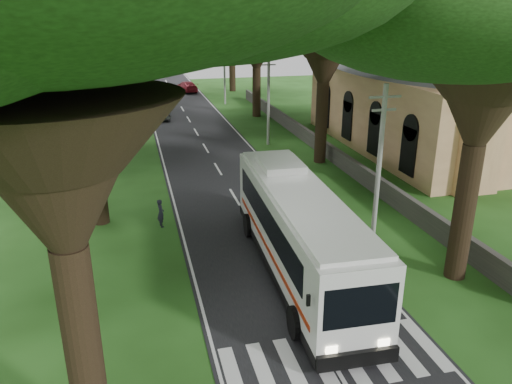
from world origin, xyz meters
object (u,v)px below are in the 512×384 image
(pole_mid, at_px, (268,96))
(distant_car_b, at_px, (153,95))
(coach_bus, at_px, (298,229))
(pole_near, at_px, (379,164))
(distant_car_c, at_px, (187,87))
(pedestrian, at_px, (161,213))
(distant_car_a, at_px, (160,113))
(church, at_px, (429,90))
(pole_far, at_px, (224,70))

(pole_mid, xyz_separation_m, distant_car_b, (-8.50, 24.61, -3.48))
(distant_car_b, bearing_deg, coach_bus, -84.47)
(pole_near, distance_m, distant_car_c, 50.79)
(pole_near, bearing_deg, pedestrian, 155.74)
(pole_mid, relative_size, coach_bus, 0.59)
(pole_near, distance_m, pedestrian, 11.79)
(pole_near, bearing_deg, distant_car_b, 100.79)
(distant_car_a, xyz_separation_m, distant_car_c, (4.93, 17.74, 0.10))
(pole_near, height_order, pole_mid, same)
(church, distance_m, coach_bus, 24.61)
(church, distance_m, distant_car_c, 38.66)
(pole_far, relative_size, distant_car_b, 1.98)
(pole_far, xyz_separation_m, distant_car_c, (-3.49, 10.56, -3.41))
(pole_near, relative_size, distant_car_c, 1.56)
(church, bearing_deg, distant_car_c, 114.36)
(pole_mid, xyz_separation_m, distant_car_a, (-8.43, 12.82, -3.50))
(church, bearing_deg, coach_bus, -134.24)
(pedestrian, bearing_deg, pole_mid, -46.94)
(distant_car_c, distance_m, pedestrian, 46.42)
(pole_far, xyz_separation_m, distant_car_a, (-8.43, -7.18, -3.50))
(coach_bus, xyz_separation_m, distant_car_b, (-3.80, 46.58, -1.44))
(pole_mid, relative_size, pedestrian, 5.10)
(pole_mid, xyz_separation_m, pedestrian, (-10.29, -15.36, -3.40))
(coach_bus, xyz_separation_m, pedestrian, (-5.59, 6.61, -1.35))
(pole_near, distance_m, distant_car_b, 45.54)
(distant_car_a, height_order, distant_car_b, distant_car_b)
(distant_car_a, bearing_deg, distant_car_c, -117.06)
(coach_bus, distance_m, distant_car_c, 52.57)
(pole_far, xyz_separation_m, distant_car_b, (-8.50, 4.61, -3.48))
(pole_far, relative_size, coach_bus, 0.59)
(coach_bus, height_order, pedestrian, coach_bus)
(coach_bus, bearing_deg, church, 47.92)
(church, height_order, coach_bus, church)
(church, xyz_separation_m, distant_car_a, (-20.79, 17.28, -4.23))
(church, xyz_separation_m, coach_bus, (-17.06, -17.52, -2.77))
(coach_bus, relative_size, pedestrian, 8.64)
(coach_bus, height_order, distant_car_a, coach_bus)
(pole_mid, bearing_deg, pole_near, -90.00)
(church, relative_size, pole_mid, 3.00)
(church, bearing_deg, pedestrian, -154.29)
(pole_mid, relative_size, distant_car_b, 1.98)
(coach_bus, relative_size, distant_car_a, 3.58)
(distant_car_b, bearing_deg, pole_mid, -70.08)
(church, xyz_separation_m, distant_car_b, (-20.86, 29.06, -4.21))
(coach_bus, bearing_deg, distant_car_a, 98.28)
(distant_car_b, bearing_deg, distant_car_a, -88.78)
(pole_near, distance_m, coach_bus, 5.49)
(distant_car_a, xyz_separation_m, distant_car_b, (-0.07, 11.78, 0.02))
(church, xyz_separation_m, pole_far, (-12.36, 24.45, -0.73))
(pole_near, xyz_separation_m, distant_car_c, (-3.49, 50.56, -3.41))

